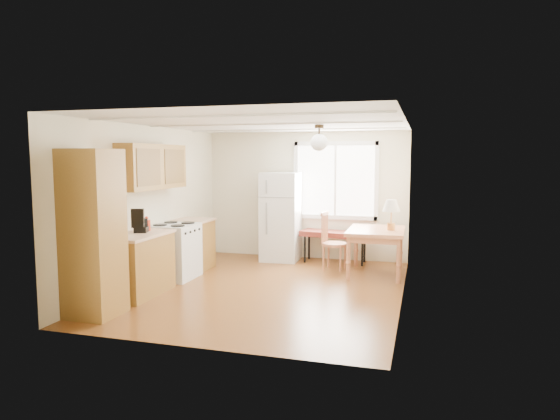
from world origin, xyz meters
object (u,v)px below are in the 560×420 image
at_px(refrigerator, 281,217).
at_px(bench, 335,235).
at_px(chair, 329,237).
at_px(dining_table, 376,235).

relative_size(refrigerator, bench, 1.27).
height_order(refrigerator, chair, refrigerator).
distance_m(bench, chair, 0.61).
distance_m(bench, dining_table, 1.14).
bearing_deg(dining_table, chair, 168.37).
height_order(bench, chair, chair).
bearing_deg(refrigerator, bench, 1.23).
relative_size(dining_table, chair, 1.23).
bearing_deg(dining_table, refrigerator, 158.43).
height_order(refrigerator, bench, refrigerator).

